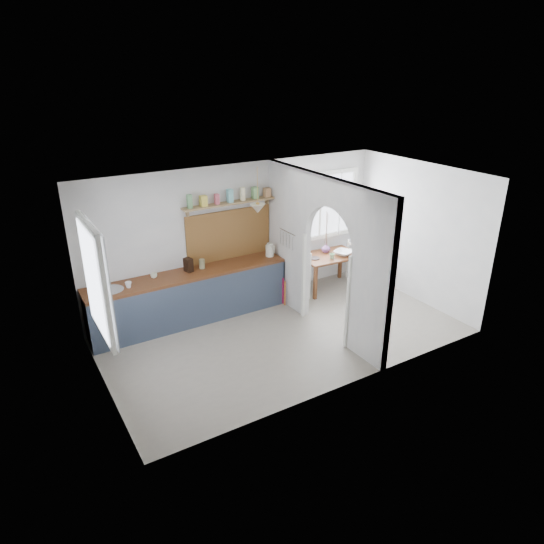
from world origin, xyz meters
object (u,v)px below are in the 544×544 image
chair_left (296,277)px  vase (326,248)px  kettle (270,250)px  chair_right (359,259)px  dining_table (328,271)px

chair_left → vase: bearing=86.5°
kettle → chair_right: bearing=5.1°
chair_right → vase: bearing=65.7°
kettle → vase: size_ratio=1.35×
kettle → vase: (1.32, 0.02, -0.22)m
kettle → vase: bearing=7.6°
chair_left → vase: size_ratio=5.02×
vase → chair_left: bearing=-164.1°
chair_left → chair_right: (1.71, 0.17, -0.03)m
chair_right → vase: 0.91m
chair_left → chair_right: chair_left is taller
dining_table → kettle: size_ratio=4.55×
dining_table → kettle: kettle is taller
chair_right → kettle: size_ratio=3.43×
chair_left → kettle: kettle is taller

